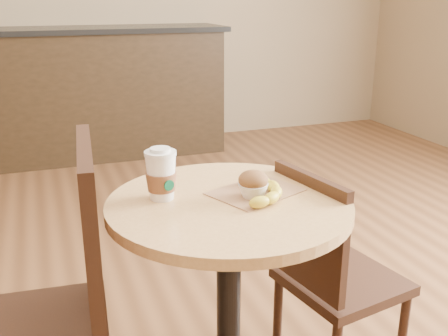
{
  "coord_description": "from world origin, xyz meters",
  "views": [
    {
      "loc": [
        -0.36,
        -1.18,
        1.28
      ],
      "look_at": [
        0.1,
        0.1,
        0.83
      ],
      "focal_mm": 42.0,
      "sensor_mm": 36.0,
      "label": 1
    }
  ],
  "objects_px": {
    "chair_left": "(47,320)",
    "muffin": "(253,184)",
    "coffee_cup": "(161,176)",
    "banana": "(261,189)",
    "chair_right": "(330,274)",
    "cafe_table": "(229,275)"
  },
  "relations": [
    {
      "from": "chair_left",
      "to": "muffin",
      "type": "distance_m",
      "value": 0.63
    },
    {
      "from": "coffee_cup",
      "to": "muffin",
      "type": "distance_m",
      "value": 0.25
    },
    {
      "from": "banana",
      "to": "muffin",
      "type": "bearing_deg",
      "value": -149.19
    },
    {
      "from": "coffee_cup",
      "to": "muffin",
      "type": "relative_size",
      "value": 1.71
    },
    {
      "from": "chair_right",
      "to": "cafe_table",
      "type": "bearing_deg",
      "value": 86.1
    },
    {
      "from": "chair_left",
      "to": "muffin",
      "type": "xyz_separation_m",
      "value": [
        0.57,
        0.07,
        0.26
      ]
    },
    {
      "from": "coffee_cup",
      "to": "banana",
      "type": "height_order",
      "value": "coffee_cup"
    },
    {
      "from": "cafe_table",
      "to": "banana",
      "type": "bearing_deg",
      "value": 1.36
    },
    {
      "from": "coffee_cup",
      "to": "banana",
      "type": "bearing_deg",
      "value": -31.43
    },
    {
      "from": "cafe_table",
      "to": "muffin",
      "type": "height_order",
      "value": "muffin"
    },
    {
      "from": "chair_left",
      "to": "coffee_cup",
      "type": "bearing_deg",
      "value": 118.08
    },
    {
      "from": "cafe_table",
      "to": "chair_right",
      "type": "relative_size",
      "value": 0.96
    },
    {
      "from": "muffin",
      "to": "coffee_cup",
      "type": "bearing_deg",
      "value": 161.94
    },
    {
      "from": "cafe_table",
      "to": "chair_right",
      "type": "bearing_deg",
      "value": 6.77
    },
    {
      "from": "cafe_table",
      "to": "chair_right",
      "type": "distance_m",
      "value": 0.38
    },
    {
      "from": "cafe_table",
      "to": "muffin",
      "type": "relative_size",
      "value": 8.9
    },
    {
      "from": "chair_right",
      "to": "muffin",
      "type": "relative_size",
      "value": 9.31
    },
    {
      "from": "coffee_cup",
      "to": "banana",
      "type": "distance_m",
      "value": 0.28
    },
    {
      "from": "chair_left",
      "to": "chair_right",
      "type": "relative_size",
      "value": 1.23
    },
    {
      "from": "chair_left",
      "to": "muffin",
      "type": "bearing_deg",
      "value": 101.14
    },
    {
      "from": "chair_right",
      "to": "muffin",
      "type": "height_order",
      "value": "muffin"
    },
    {
      "from": "coffee_cup",
      "to": "banana",
      "type": "relative_size",
      "value": 0.62
    }
  ]
}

